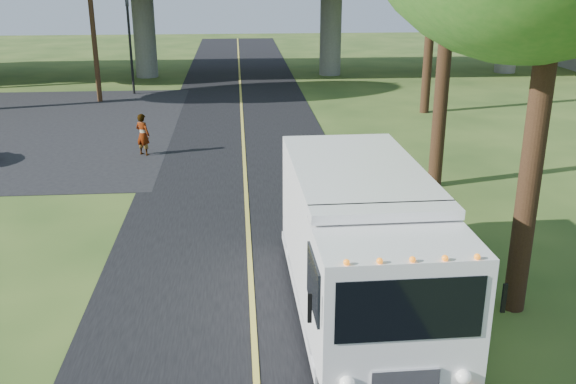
{
  "coord_description": "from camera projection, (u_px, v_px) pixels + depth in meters",
  "views": [
    {
      "loc": [
        -0.2,
        -10.55,
        6.82
      ],
      "look_at": [
        0.98,
        4.2,
        1.6
      ],
      "focal_mm": 40.0,
      "sensor_mm": 36.0,
      "label": 1
    }
  ],
  "objects": [
    {
      "name": "overpass",
      "position": [
        238.0,
        4.0,
        40.77
      ],
      "size": [
        54.0,
        10.0,
        7.3
      ],
      "color": "slate",
      "rests_on": "ground"
    },
    {
      "name": "step_van",
      "position": [
        362.0,
        242.0,
        12.77
      ],
      "size": [
        2.75,
        7.2,
        3.0
      ],
      "rotation": [
        0.0,
        0.0,
        0.02
      ],
      "color": "white",
      "rests_on": "ground"
    },
    {
      "name": "lane_line",
      "position": [
        245.0,
        180.0,
        21.6
      ],
      "size": [
        0.12,
        90.0,
        0.01
      ],
      "primitive_type": "cube",
      "color": "gold",
      "rests_on": "road"
    },
    {
      "name": "pedestrian",
      "position": [
        143.0,
        135.0,
        24.24
      ],
      "size": [
        0.7,
        0.64,
        1.61
      ],
      "primitive_type": "imported",
      "rotation": [
        0.0,
        0.0,
        2.59
      ],
      "color": "gray",
      "rests_on": "ground"
    },
    {
      "name": "ground",
      "position": [
        254.0,
        345.0,
        12.21
      ],
      "size": [
        120.0,
        120.0,
        0.0
      ],
      "primitive_type": "plane",
      "color": "#2C491A",
      "rests_on": "ground"
    },
    {
      "name": "traffic_signal",
      "position": [
        130.0,
        36.0,
        35.13
      ],
      "size": [
        0.18,
        0.22,
        5.2
      ],
      "color": "black",
      "rests_on": "ground"
    },
    {
      "name": "utility_pole",
      "position": [
        91.0,
        12.0,
        32.67
      ],
      "size": [
        1.6,
        0.26,
        9.0
      ],
      "color": "#472D19",
      "rests_on": "ground"
    },
    {
      "name": "road",
      "position": [
        245.0,
        180.0,
        21.6
      ],
      "size": [
        7.0,
        90.0,
        0.02
      ],
      "primitive_type": "cube",
      "color": "black",
      "rests_on": "ground"
    }
  ]
}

